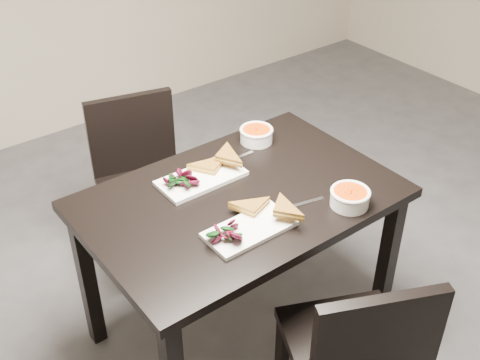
{
  "coord_description": "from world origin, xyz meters",
  "views": [
    {
      "loc": [
        -1.58,
        -1.21,
        2.12
      ],
      "look_at": [
        -0.44,
        0.29,
        0.82
      ],
      "focal_mm": 45.07,
      "sensor_mm": 36.0,
      "label": 1
    }
  ],
  "objects_px": {
    "chair_far": "(141,173)",
    "plate_near": "(249,229)",
    "table": "(240,215)",
    "soup_bowl_near": "(350,197)",
    "chair_near": "(357,351)",
    "plate_far": "(201,178)",
    "soup_bowl_far": "(256,134)"
  },
  "relations": [
    {
      "from": "table",
      "to": "soup_bowl_near",
      "type": "relative_size",
      "value": 7.91
    },
    {
      "from": "plate_near",
      "to": "soup_bowl_near",
      "type": "relative_size",
      "value": 2.15
    },
    {
      "from": "soup_bowl_far",
      "to": "plate_far",
      "type": "bearing_deg",
      "value": -164.2
    },
    {
      "from": "plate_near",
      "to": "plate_far",
      "type": "bearing_deg",
      "value": 83.22
    },
    {
      "from": "chair_far",
      "to": "soup_bowl_near",
      "type": "bearing_deg",
      "value": -57.48
    },
    {
      "from": "chair_near",
      "to": "plate_far",
      "type": "distance_m",
      "value": 0.89
    },
    {
      "from": "plate_near",
      "to": "soup_bowl_far",
      "type": "xyz_separation_m",
      "value": [
        0.41,
        0.47,
        0.03
      ]
    },
    {
      "from": "plate_far",
      "to": "soup_bowl_far",
      "type": "height_order",
      "value": "soup_bowl_far"
    },
    {
      "from": "plate_far",
      "to": "soup_bowl_far",
      "type": "xyz_separation_m",
      "value": [
        0.36,
        0.1,
        0.03
      ]
    },
    {
      "from": "chair_far",
      "to": "plate_far",
      "type": "height_order",
      "value": "chair_far"
    },
    {
      "from": "chair_far",
      "to": "soup_bowl_near",
      "type": "xyz_separation_m",
      "value": [
        0.34,
        -1.03,
        0.3
      ]
    },
    {
      "from": "table",
      "to": "plate_far",
      "type": "bearing_deg",
      "value": 109.39
    },
    {
      "from": "table",
      "to": "soup_bowl_far",
      "type": "height_order",
      "value": "soup_bowl_far"
    },
    {
      "from": "soup_bowl_far",
      "to": "soup_bowl_near",
      "type": "bearing_deg",
      "value": -91.18
    },
    {
      "from": "table",
      "to": "soup_bowl_far",
      "type": "bearing_deg",
      "value": 42.64
    },
    {
      "from": "plate_far",
      "to": "table",
      "type": "bearing_deg",
      "value": -70.61
    },
    {
      "from": "chair_near",
      "to": "plate_near",
      "type": "height_order",
      "value": "chair_near"
    },
    {
      "from": "chair_near",
      "to": "soup_bowl_near",
      "type": "distance_m",
      "value": 0.56
    },
    {
      "from": "chair_near",
      "to": "soup_bowl_far",
      "type": "distance_m",
      "value": 1.04
    },
    {
      "from": "soup_bowl_near",
      "to": "plate_near",
      "type": "bearing_deg",
      "value": 164.94
    },
    {
      "from": "table",
      "to": "plate_far",
      "type": "distance_m",
      "value": 0.21
    },
    {
      "from": "table",
      "to": "soup_bowl_far",
      "type": "xyz_separation_m",
      "value": [
        0.3,
        0.28,
        0.14
      ]
    },
    {
      "from": "chair_near",
      "to": "soup_bowl_near",
      "type": "height_order",
      "value": "chair_near"
    },
    {
      "from": "table",
      "to": "chair_near",
      "type": "height_order",
      "value": "chair_near"
    },
    {
      "from": "chair_near",
      "to": "plate_near",
      "type": "bearing_deg",
      "value": 126.04
    },
    {
      "from": "soup_bowl_near",
      "to": "soup_bowl_far",
      "type": "relative_size",
      "value": 1.03
    },
    {
      "from": "chair_far",
      "to": "plate_near",
      "type": "xyz_separation_m",
      "value": [
        -0.05,
        -0.92,
        0.27
      ]
    },
    {
      "from": "table",
      "to": "plate_near",
      "type": "bearing_deg",
      "value": -118.43
    },
    {
      "from": "chair_far",
      "to": "soup_bowl_near",
      "type": "distance_m",
      "value": 1.12
    },
    {
      "from": "plate_near",
      "to": "table",
      "type": "bearing_deg",
      "value": 61.57
    },
    {
      "from": "chair_far",
      "to": "plate_far",
      "type": "bearing_deg",
      "value": -76.73
    },
    {
      "from": "soup_bowl_near",
      "to": "plate_far",
      "type": "bearing_deg",
      "value": 126.41
    }
  ]
}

